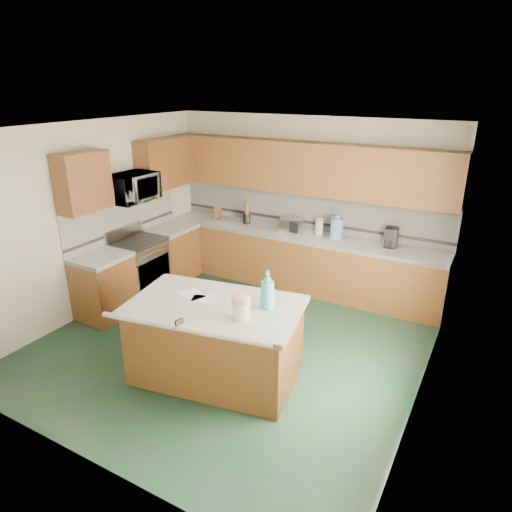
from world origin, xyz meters
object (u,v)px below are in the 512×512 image
Objects in this scene: island_base at (216,343)px; knife_block at (217,213)px; treat_jar at (241,310)px; coffee_maker at (391,237)px; island_top at (215,306)px; soap_bottle_island at (268,290)px; toaster_oven at (291,225)px.

knife_block is at bearing 113.35° from island_base.
coffee_maker is at bearing 86.60° from treat_jar.
island_top is at bearing 173.73° from treat_jar.
coffee_maker is (3.00, 0.03, 0.04)m from knife_block.
treat_jar is (0.42, -0.14, 0.13)m from island_top.
knife_block is (-2.31, 2.53, -0.11)m from soap_bottle_island.
treat_jar is at bearing -59.35° from knife_block.
island_top is 8.99× the size of knife_block.
treat_jar is at bearing -91.62° from toaster_oven.
coffee_maker is (1.58, 0.03, 0.04)m from toaster_oven.
knife_block is at bearing 117.13° from soap_bottle_island.
island_top is at bearing -63.77° from knife_block.
treat_jar is at bearing -124.47° from soap_bottle_island.
knife_block is 3.00m from coffee_maker.
toaster_oven is at bearing 117.16° from treat_jar.
toaster_oven is (-0.78, 2.87, 0.01)m from treat_jar.
island_top is 0.63m from soap_bottle_island.
coffee_maker is (1.22, 2.76, 0.64)m from island_base.
coffee_maker reaches higher than toaster_oven.
island_top is 5.05× the size of toaster_oven.
island_base is 3.09m from coffee_maker.
soap_bottle_island reaches higher than knife_block.
island_base is 0.95× the size of island_top.
treat_jar is (0.42, -0.14, 0.59)m from island_base.
knife_block reaches higher than island_top.
toaster_oven reaches higher than treat_jar.
knife_block is at bearing 113.35° from island_top.
treat_jar is 0.52× the size of toaster_oven.
soap_bottle_island reaches higher than toaster_oven.
toaster_oven is (1.42, 0.00, 0.00)m from knife_block.
island_base is 0.46m from island_top.
treat_jar is at bearing -109.72° from coffee_maker.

